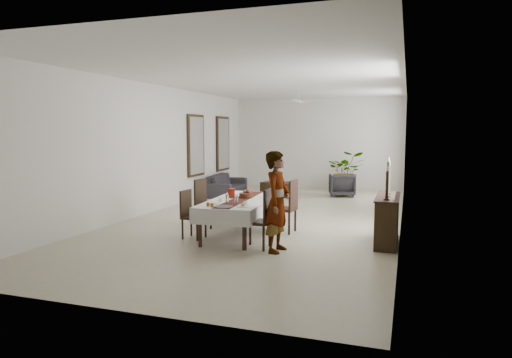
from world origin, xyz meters
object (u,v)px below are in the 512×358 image
Objects in this scene: dining_table_top at (240,201)px; sofa at (226,184)px; red_pitcher at (231,193)px; sideboard_body at (387,221)px; woman at (277,202)px.

dining_table_top is 1.02× the size of sofa.
dining_table_top is at bearing -27.92° from red_pitcher.
sideboard_body is 7.26m from sofa.
sofa is at bearing 33.49° from woman.
sideboard_body is (2.99, 0.11, -0.38)m from red_pitcher.
dining_table_top is 1.40m from woman.
sideboard_body is at bearing -51.39° from woman.
woman is at bearing -157.09° from sofa.
sofa is (-2.21, 5.17, -0.48)m from red_pitcher.
red_pitcher is 0.11× the size of woman.
woman reaches higher than sofa.
sideboard_body is at bearing -140.38° from sofa.
sofa is (-2.45, 5.30, -0.36)m from dining_table_top.
red_pitcher reaches higher than sideboard_body.
sideboard_body is at bearing 1.81° from dining_table_top.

